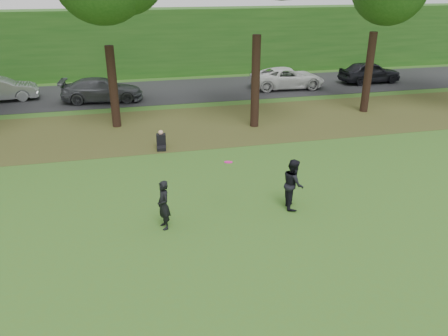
{
  "coord_description": "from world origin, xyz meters",
  "views": [
    {
      "loc": [
        -2.54,
        -8.59,
        7.11
      ],
      "look_at": [
        0.51,
        4.39,
        1.3
      ],
      "focal_mm": 35.0,
      "sensor_mm": 36.0,
      "label": 1
    }
  ],
  "objects_px": {
    "frisbee": "(228,162)",
    "seated_person": "(161,142)",
    "player_right": "(293,184)",
    "player_left": "(164,205)"
  },
  "relations": [
    {
      "from": "player_left",
      "to": "player_right",
      "type": "bearing_deg",
      "value": 80.58
    },
    {
      "from": "player_right",
      "to": "seated_person",
      "type": "height_order",
      "value": "player_right"
    },
    {
      "from": "player_left",
      "to": "frisbee",
      "type": "distance_m",
      "value": 2.42
    },
    {
      "from": "frisbee",
      "to": "seated_person",
      "type": "distance_m",
      "value": 6.83
    },
    {
      "from": "player_left",
      "to": "player_right",
      "type": "height_order",
      "value": "player_right"
    },
    {
      "from": "player_right",
      "to": "seated_person",
      "type": "xyz_separation_m",
      "value": [
        -3.73,
        6.6,
        -0.55
      ]
    },
    {
      "from": "player_left",
      "to": "seated_person",
      "type": "height_order",
      "value": "player_left"
    },
    {
      "from": "player_left",
      "to": "frisbee",
      "type": "xyz_separation_m",
      "value": [
        2.14,
        0.48,
        1.02
      ]
    },
    {
      "from": "seated_person",
      "to": "player_left",
      "type": "bearing_deg",
      "value": -89.17
    },
    {
      "from": "player_right",
      "to": "seated_person",
      "type": "relative_size",
      "value": 2.08
    }
  ]
}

